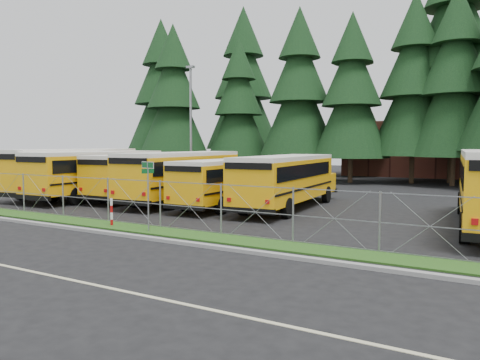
% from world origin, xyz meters
% --- Properties ---
extents(ground, '(120.00, 120.00, 0.00)m').
position_xyz_m(ground, '(0.00, 0.00, 0.00)').
color(ground, black).
rests_on(ground, ground).
extents(curb, '(50.00, 0.25, 0.12)m').
position_xyz_m(curb, '(0.00, -3.10, 0.06)').
color(curb, gray).
rests_on(curb, ground).
extents(grass_verge, '(50.00, 1.40, 0.06)m').
position_xyz_m(grass_verge, '(0.00, -1.70, 0.03)').
color(grass_verge, '#1D4915').
rests_on(grass_verge, ground).
extents(road_lane_line, '(50.00, 0.12, 0.01)m').
position_xyz_m(road_lane_line, '(0.00, -8.00, 0.01)').
color(road_lane_line, beige).
rests_on(road_lane_line, ground).
extents(chainlink_fence, '(44.00, 0.10, 2.00)m').
position_xyz_m(chainlink_fence, '(0.00, -1.00, 1.00)').
color(chainlink_fence, gray).
rests_on(chainlink_fence, ground).
extents(brick_building, '(22.00, 10.00, 6.00)m').
position_xyz_m(brick_building, '(6.00, 40.00, 3.00)').
color(brick_building, brown).
rests_on(brick_building, ground).
extents(bus_0, '(4.16, 12.35, 3.18)m').
position_xyz_m(bus_0, '(-13.94, 5.81, 1.59)').
color(bus_0, '#F6A707').
rests_on(bus_0, ground).
extents(bus_1, '(3.16, 11.68, 3.04)m').
position_xyz_m(bus_1, '(-11.31, 5.59, 1.52)').
color(bus_1, '#F6A707').
rests_on(bus_1, ground).
extents(bus_2, '(2.89, 10.98, 2.86)m').
position_xyz_m(bus_2, '(-8.48, 7.10, 1.43)').
color(bus_2, '#F6A707').
rests_on(bus_2, ground).
extents(bus_3, '(3.56, 11.71, 3.03)m').
position_xyz_m(bus_3, '(-5.44, 6.66, 1.51)').
color(bus_3, '#F6A707').
rests_on(bus_3, ground).
extents(bus_4, '(2.63, 10.19, 2.66)m').
position_xyz_m(bus_4, '(-1.97, 6.33, 1.33)').
color(bus_4, '#F6A707').
rests_on(bus_4, ground).
extents(bus_5, '(3.38, 11.16, 2.88)m').
position_xyz_m(bus_5, '(1.15, 7.02, 1.44)').
color(bus_5, '#F6A707').
rests_on(bus_5, ground).
extents(street_sign, '(0.81, 0.53, 2.81)m').
position_xyz_m(street_sign, '(-0.72, -2.05, 2.03)').
color(street_sign, gray).
rests_on(street_sign, ground).
extents(striped_bollard, '(0.11, 0.11, 1.20)m').
position_xyz_m(striped_bollard, '(-3.03, -1.75, 0.60)').
color(striped_bollard, '#B20C0C').
rests_on(striped_bollard, ground).
extents(light_standard, '(0.70, 0.35, 10.14)m').
position_xyz_m(light_standard, '(-12.35, 16.68, 5.50)').
color(light_standard, gray).
rests_on(light_standard, ground).
extents(conifer_0, '(8.18, 8.18, 18.10)m').
position_xyz_m(conifer_0, '(-24.37, 27.35, 9.05)').
color(conifer_0, black).
rests_on(conifer_0, ground).
extents(conifer_1, '(7.27, 7.27, 16.07)m').
position_xyz_m(conifer_1, '(-19.48, 23.39, 8.03)').
color(conifer_1, black).
rests_on(conifer_1, ground).
extents(conifer_2, '(6.57, 6.57, 14.52)m').
position_xyz_m(conifer_2, '(-13.32, 26.44, 7.26)').
color(conifer_2, black).
rests_on(conifer_2, ground).
extents(conifer_3, '(7.57, 7.57, 16.74)m').
position_xyz_m(conifer_3, '(-6.56, 26.49, 8.37)').
color(conifer_3, black).
rests_on(conifer_3, ground).
extents(conifer_4, '(6.95, 6.95, 15.38)m').
position_xyz_m(conifer_4, '(-1.21, 25.95, 7.69)').
color(conifer_4, black).
rests_on(conifer_4, ground).
extents(conifer_5, '(7.64, 7.64, 16.91)m').
position_xyz_m(conifer_5, '(3.79, 27.96, 8.45)').
color(conifer_5, black).
rests_on(conifer_5, ground).
extents(conifer_6, '(7.55, 7.55, 16.70)m').
position_xyz_m(conifer_6, '(7.27, 26.89, 8.35)').
color(conifer_6, black).
rests_on(conifer_6, ground).
extents(conifer_10, '(9.05, 9.05, 20.01)m').
position_xyz_m(conifer_10, '(-16.89, 33.63, 10.00)').
color(conifer_10, black).
rests_on(conifer_10, ground).
extents(conifer_11, '(7.93, 7.93, 17.53)m').
position_xyz_m(conifer_11, '(-3.93, 35.49, 8.76)').
color(conifer_11, black).
rests_on(conifer_11, ground).
extents(conifer_12, '(9.98, 9.98, 22.07)m').
position_xyz_m(conifer_12, '(6.70, 30.17, 11.03)').
color(conifer_12, black).
rests_on(conifer_12, ground).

